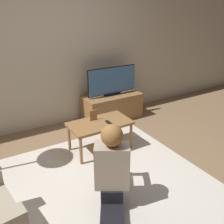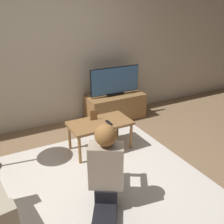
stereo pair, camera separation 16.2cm
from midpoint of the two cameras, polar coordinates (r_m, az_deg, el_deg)
The scene contains 9 objects.
ground_plane at distance 3.08m, azimuth 0.39°, elevation -15.93°, with size 10.00×10.00×0.00m, color #896B4C.
wall_back at distance 4.24m, azimuth -12.43°, elevation 13.94°, with size 10.00×0.06×2.60m.
rug at distance 3.07m, azimuth 0.39°, elevation -15.81°, with size 2.25×2.34×0.02m.
tv_stand at distance 4.58m, azimuth 1.73°, elevation 1.21°, with size 1.05×0.49×0.46m.
tv at distance 4.42m, azimuth 1.79°, elevation 7.09°, with size 0.94×0.08×0.51m.
coffee_table at distance 3.50m, azimuth -1.44°, elevation -3.06°, with size 0.86×0.48×0.44m.
person_kneeling at distance 2.49m, azimuth 0.53°, elevation -12.51°, with size 0.61×0.79×0.93m.
picture_frame at distance 3.52m, azimuth -2.89°, elevation -0.68°, with size 0.11×0.01×0.15m.
remote at distance 3.44m, azimuth 0.63°, elevation -2.49°, with size 0.04×0.15×0.02m.
Camera 2 is at (-1.07, -2.14, 1.94)m, focal length 40.00 mm.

